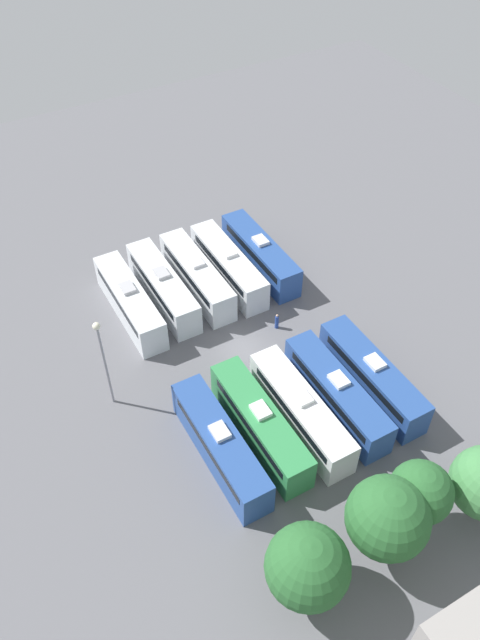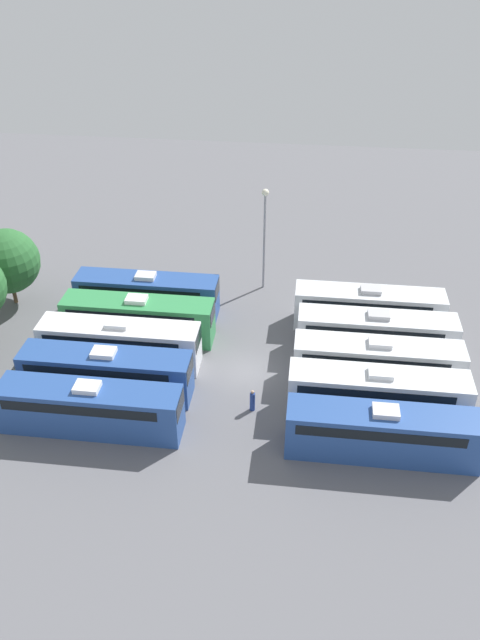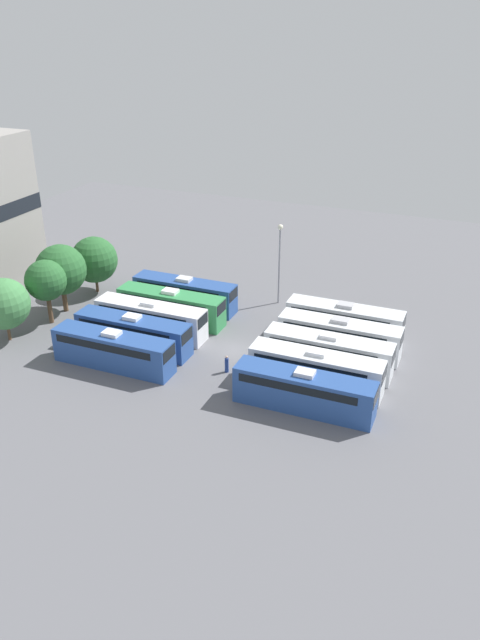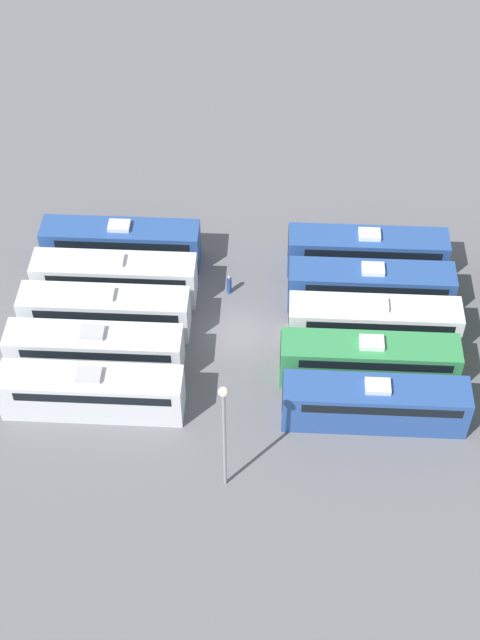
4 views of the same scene
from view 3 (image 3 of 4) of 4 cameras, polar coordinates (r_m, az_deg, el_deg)
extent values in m
plane|color=slate|center=(61.75, -0.45, -2.78)|extent=(107.31, 107.31, 0.00)
cube|color=#284C93|center=(52.38, 5.87, -6.55)|extent=(2.57, 11.86, 3.32)
cube|color=black|center=(51.95, 5.60, -5.61)|extent=(2.61, 10.08, 0.73)
cube|color=black|center=(50.87, 12.34, -6.92)|extent=(2.26, 0.08, 1.16)
cube|color=silver|center=(51.43, 5.96, -4.83)|extent=(1.20, 1.60, 0.35)
cube|color=silver|center=(55.47, 6.94, -4.62)|extent=(2.57, 11.86, 3.32)
cube|color=black|center=(55.06, 6.70, -3.71)|extent=(2.61, 10.08, 0.73)
cube|color=black|center=(54.03, 13.05, -4.90)|extent=(2.26, 0.08, 1.16)
cube|color=white|center=(54.56, 7.05, -2.96)|extent=(1.20, 1.60, 0.35)
cube|color=silver|center=(58.33, 8.06, -3.05)|extent=(2.57, 11.86, 3.32)
cube|color=black|center=(57.94, 7.84, -2.18)|extent=(2.61, 10.08, 0.73)
cube|color=black|center=(56.99, 13.87, -3.28)|extent=(2.26, 0.08, 1.16)
cube|color=silver|center=(57.47, 8.18, -1.45)|extent=(1.20, 1.60, 0.35)
cube|color=silver|center=(61.41, 9.06, -1.56)|extent=(2.57, 11.86, 3.32)
cube|color=black|center=(61.04, 8.85, -0.72)|extent=(2.61, 10.08, 0.73)
cube|color=black|center=(60.15, 14.58, -1.74)|extent=(2.26, 0.08, 1.16)
cube|color=#B2B2B7|center=(60.59, 9.18, -0.02)|extent=(1.20, 1.60, 0.35)
cube|color=silver|center=(64.63, 9.51, -0.13)|extent=(2.57, 11.86, 3.32)
cube|color=black|center=(64.28, 9.32, 0.67)|extent=(2.61, 10.08, 0.73)
cube|color=black|center=(63.40, 14.76, -0.27)|extent=(2.26, 0.08, 1.16)
cube|color=#B2B2B7|center=(63.86, 9.63, 1.35)|extent=(1.20, 1.60, 0.35)
cube|color=#284C93|center=(59.43, -11.50, -2.76)|extent=(2.57, 11.86, 3.32)
cube|color=black|center=(59.14, -11.82, -1.90)|extent=(2.61, 10.08, 0.73)
cube|color=black|center=(56.17, -6.51, -3.08)|extent=(2.26, 0.08, 1.16)
cube|color=white|center=(58.58, -11.66, -1.19)|extent=(1.20, 1.60, 0.35)
cube|color=#284C93|center=(62.16, -9.72, -1.25)|extent=(2.57, 11.86, 3.32)
cube|color=black|center=(61.88, -10.02, -0.43)|extent=(2.61, 10.08, 0.73)
cube|color=black|center=(59.05, -4.88, -1.47)|extent=(2.26, 0.08, 1.16)
cube|color=white|center=(61.35, -9.85, 0.27)|extent=(1.20, 1.60, 0.35)
cube|color=silver|center=(64.86, -8.15, 0.07)|extent=(2.57, 11.86, 3.32)
cube|color=black|center=(64.60, -8.43, 0.86)|extent=(2.61, 10.08, 0.73)
cube|color=black|center=(61.88, -3.45, -0.07)|extent=(2.26, 0.08, 1.16)
cube|color=white|center=(64.09, -8.25, 1.54)|extent=(1.20, 1.60, 0.35)
cube|color=#338C4C|center=(67.34, -6.32, 1.19)|extent=(2.57, 11.86, 3.32)
cube|color=black|center=(67.08, -6.58, 1.96)|extent=(2.61, 10.08, 0.73)
cube|color=black|center=(64.52, -1.72, 1.11)|extent=(2.26, 0.08, 1.16)
cube|color=white|center=(66.59, -6.39, 2.62)|extent=(1.20, 1.60, 0.35)
cube|color=#284C93|center=(70.35, -5.06, 2.37)|extent=(2.57, 11.86, 3.32)
cube|color=black|center=(70.11, -5.31, 3.11)|extent=(2.61, 10.08, 0.73)
cube|color=black|center=(67.64, -0.62, 2.33)|extent=(2.26, 0.08, 1.16)
cube|color=silver|center=(69.64, -5.12, 3.75)|extent=(1.20, 1.60, 0.35)
cylinder|color=navy|center=(57.78, -1.22, -4.14)|extent=(0.36, 0.36, 1.44)
sphere|color=tan|center=(57.36, -1.23, -3.42)|extent=(0.24, 0.24, 0.24)
cylinder|color=gray|center=(70.42, 3.61, 4.89)|extent=(0.20, 0.20, 8.88)
sphere|color=#EAE5C6|center=(68.90, 3.71, 8.48)|extent=(0.60, 0.60, 0.60)
cylinder|color=brown|center=(67.45, -20.41, -0.87)|extent=(0.31, 0.31, 2.21)
sphere|color=#428447|center=(66.26, -20.79, 1.39)|extent=(5.20, 5.20, 5.20)
cylinder|color=brown|center=(69.63, -17.00, 1.05)|extent=(0.48, 0.48, 3.39)
sphere|color=#28602D|center=(68.40, -17.34, 3.49)|extent=(4.35, 4.35, 4.35)
cylinder|color=brown|center=(72.09, -15.74, 1.91)|extent=(0.54, 0.54, 2.99)
sphere|color=#28602D|center=(70.81, -16.07, 4.44)|extent=(5.55, 5.55, 5.55)
cylinder|color=brown|center=(76.50, -12.96, 3.30)|extent=(0.34, 0.34, 2.14)
sphere|color=#28602D|center=(75.44, -13.18, 5.39)|extent=(5.46, 5.46, 5.46)
camera|label=1|loc=(88.59, -18.88, 32.84)|focal=35.00mm
camera|label=2|loc=(21.96, -31.13, 20.07)|focal=35.00mm
camera|label=4|loc=(96.83, 10.03, 36.02)|focal=50.00mm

